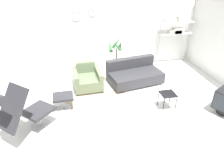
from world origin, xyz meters
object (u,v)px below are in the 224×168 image
(lounge_chair, at_px, (19,108))
(armchair_red, at_px, (87,79))
(shelf_unit, at_px, (176,27))
(couch_low, at_px, (134,75))
(potted_plant, at_px, (116,59))
(ottoman, at_px, (63,99))
(side_table, at_px, (168,95))

(lounge_chair, distance_m, armchair_red, 2.41)
(lounge_chair, distance_m, shelf_unit, 5.57)
(lounge_chair, distance_m, couch_low, 3.51)
(couch_low, xyz_separation_m, potted_plant, (-0.37, 0.82, 0.22))
(lounge_chair, relative_size, couch_low, 0.76)
(ottoman, xyz_separation_m, armchair_red, (0.71, 0.95, -0.03))
(armchair_red, xyz_separation_m, couch_low, (1.43, 0.03, -0.02))
(side_table, bearing_deg, potted_plant, 107.39)
(lounge_chair, xyz_separation_m, potted_plant, (2.59, 2.65, -0.27))
(potted_plant, bearing_deg, armchair_red, -141.28)
(side_table, height_order, potted_plant, potted_plant)
(armchair_red, distance_m, shelf_unit, 3.53)
(ottoman, bearing_deg, couch_low, 24.55)
(lounge_chair, height_order, side_table, lounge_chair)
(lounge_chair, xyz_separation_m, armchair_red, (1.53, 1.80, -0.46))
(side_table, bearing_deg, armchair_red, 140.16)
(couch_low, bearing_deg, lounge_chair, 22.42)
(lounge_chair, bearing_deg, side_table, 49.30)
(side_table, bearing_deg, lounge_chair, -174.77)
(ottoman, bearing_deg, shelf_unit, 27.74)
(couch_low, xyz_separation_m, shelf_unit, (1.75, 1.07, 1.08))
(potted_plant, bearing_deg, ottoman, -134.49)
(side_table, bearing_deg, couch_low, 103.51)
(lounge_chair, height_order, potted_plant, lounge_chair)
(side_table, xyz_separation_m, potted_plant, (-0.73, 2.35, 0.09))
(couch_low, distance_m, shelf_unit, 2.32)
(ottoman, distance_m, couch_low, 2.35)
(side_table, relative_size, potted_plant, 0.37)
(couch_low, height_order, potted_plant, potted_plant)
(ottoman, bearing_deg, lounge_chair, -134.08)
(armchair_red, height_order, potted_plant, potted_plant)
(ottoman, xyz_separation_m, shelf_unit, (3.89, 2.05, 1.04))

